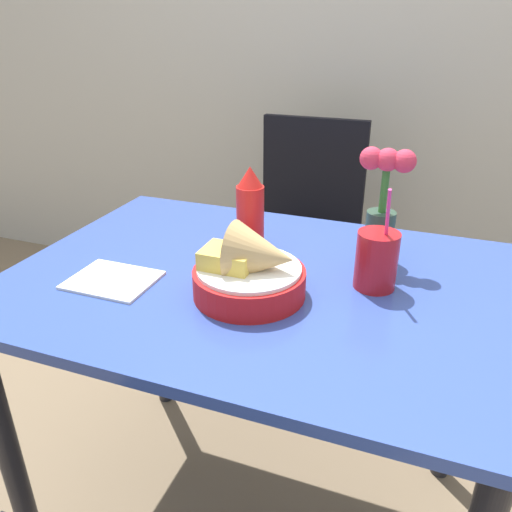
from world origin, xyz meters
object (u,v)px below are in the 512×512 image
Objects in this scene: chair_far_window at (306,221)px; flower_vase at (382,205)px; ketchup_bottle at (250,210)px; food_basket at (252,271)px; drink_cup at (376,262)px.

flower_vase reaches higher than chair_far_window.
ketchup_bottle is at bearing -86.04° from chair_far_window.
food_basket is 1.11× the size of ketchup_bottle.
flower_vase is at bearing -63.19° from chair_far_window.
food_basket is at bearing -67.93° from ketchup_bottle.
chair_far_window is 0.98m from food_basket.
chair_far_window is 3.54× the size of flower_vase.
drink_cup reaches higher than ketchup_bottle.
flower_vase is at bearing 50.03° from food_basket.
drink_cup is (0.22, 0.12, 0.00)m from food_basket.
chair_far_window reaches higher than food_basket.
ketchup_bottle is 0.78× the size of flower_vase.
flower_vase reaches higher than ketchup_bottle.
drink_cup is 0.15m from flower_vase.
ketchup_bottle is at bearing 163.42° from drink_cup.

